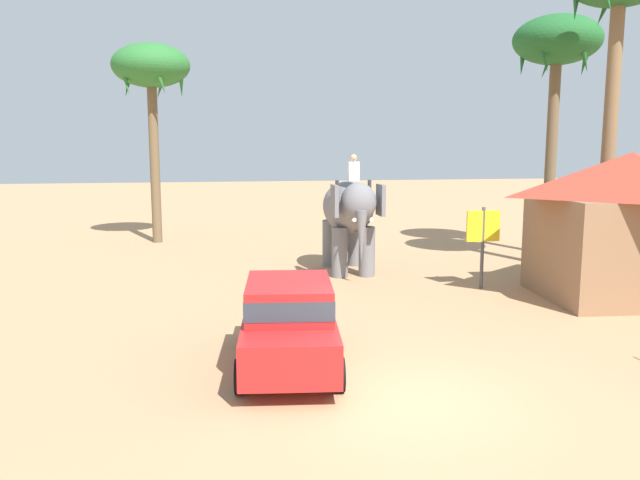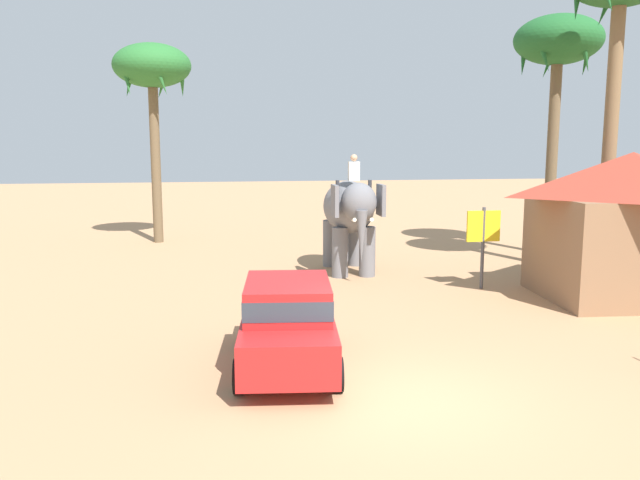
{
  "view_description": "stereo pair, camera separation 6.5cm",
  "coord_description": "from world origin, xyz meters",
  "views": [
    {
      "loc": [
        -2.98,
        -9.86,
        4.27
      ],
      "look_at": [
        -0.09,
        7.31,
        1.6
      ],
      "focal_mm": 36.06,
      "sensor_mm": 36.0,
      "label": 1
    },
    {
      "loc": [
        -2.92,
        -9.87,
        4.27
      ],
      "look_at": [
        -0.09,
        7.31,
        1.6
      ],
      "focal_mm": 36.06,
      "sensor_mm": 36.0,
      "label": 2
    }
  ],
  "objects": [
    {
      "name": "roadside_hut",
      "position": [
        8.16,
        5.82,
        2.12
      ],
      "size": [
        5.3,
        4.56,
        4.0
      ],
      "color": "#8C6647",
      "rests_on": "ground"
    },
    {
      "name": "elephant_with_mahout",
      "position": [
        1.42,
        10.49,
        1.99
      ],
      "size": [
        1.64,
        3.87,
        3.88
      ],
      "color": "slate",
      "rests_on": "ground"
    },
    {
      "name": "car_sedan_foreground",
      "position": [
        -1.61,
        1.84,
        0.93
      ],
      "size": [
        2.21,
        4.26,
        1.7
      ],
      "color": "red",
      "rests_on": "ground"
    },
    {
      "name": "signboard_yellow",
      "position": [
        4.75,
        7.55,
        1.69
      ],
      "size": [
        1.0,
        0.1,
        2.4
      ],
      "color": "#4C4C51",
      "rests_on": "ground"
    },
    {
      "name": "ground_plane",
      "position": [
        0.0,
        0.0,
        0.0
      ],
      "size": [
        120.0,
        120.0,
        0.0
      ],
      "primitive_type": "plane",
      "color": "tan"
    },
    {
      "name": "palm_tree_near_hut",
      "position": [
        9.65,
        12.73,
        7.68
      ],
      "size": [
        3.2,
        3.2,
        8.87
      ],
      "color": "brown",
      "rests_on": "ground"
    },
    {
      "name": "palm_tree_behind_elephant",
      "position": [
        -5.34,
        18.16,
        7.14
      ],
      "size": [
        3.2,
        3.2,
        8.29
      ],
      "color": "brown",
      "rests_on": "ground"
    }
  ]
}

